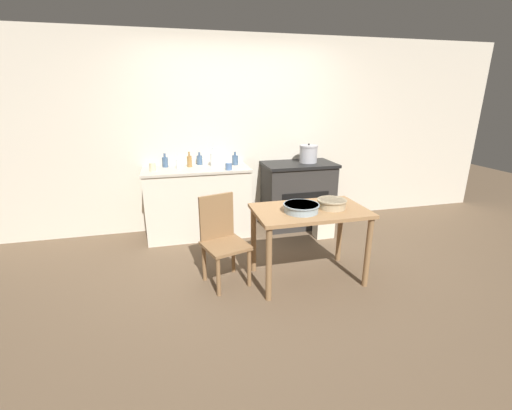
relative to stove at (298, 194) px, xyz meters
The scene contains 18 objects.
ground_plane 1.56m from the stove, 122.10° to the right, with size 14.00×14.00×0.00m, color brown.
wall_back 1.19m from the stove, 157.90° to the left, with size 8.00×0.07×2.55m.
counter_cabinet 1.40m from the stove, behind, with size 1.34×0.61×0.91m.
stove is the anchor object (origin of this frame).
work_table 1.52m from the stove, 106.82° to the right, with size 1.08×0.66×0.75m.
chair 1.80m from the stove, 135.13° to the right, with size 0.50×0.50×0.88m.
flour_sack 0.60m from the stove, 69.81° to the right, with size 0.24×0.17×0.36m, color beige.
stock_pot 0.59m from the stove, ahead, with size 0.25×0.25×0.26m.
mixing_bowl_large 1.63m from the stove, 110.21° to the right, with size 0.34×0.34×0.08m.
mixing_bowl_small 1.52m from the stove, 98.65° to the right, with size 0.29×0.29×0.09m.
bottle_far_left 1.02m from the stove, behind, with size 0.08×0.08×0.17m.
bottle_left 1.56m from the stove, behind, with size 0.06×0.06×0.20m.
bottle_mid_left 1.86m from the stove, behind, with size 0.07×0.07×0.18m.
bottle_center_left 1.44m from the stove, behind, with size 0.08×0.08×0.17m.
bottle_center 1.29m from the stove, behind, with size 0.08×0.08×0.24m.
bottle_center_right 1.69m from the stove, behind, with size 0.06×0.06×0.16m.
cup_mid_right 1.15m from the stove, 168.07° to the right, with size 0.08×0.08×0.09m, color #4C6B99.
cup_right 1.99m from the stove, behind, with size 0.08×0.08×0.10m, color beige.
Camera 1 is at (-0.92, -3.08, 1.80)m, focal length 24.00 mm.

